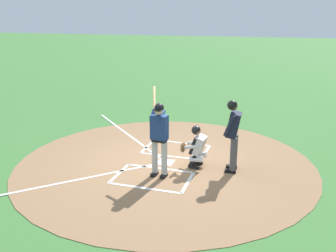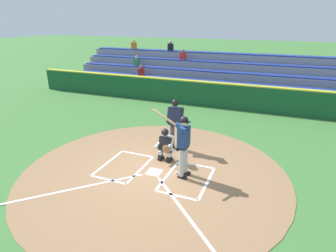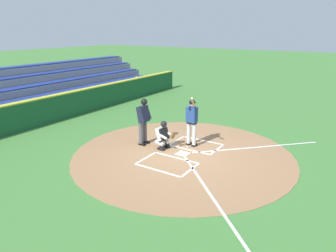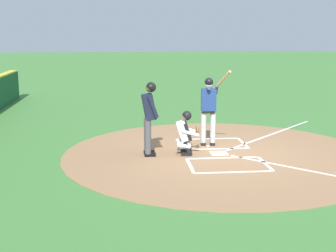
{
  "view_description": "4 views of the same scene",
  "coord_description": "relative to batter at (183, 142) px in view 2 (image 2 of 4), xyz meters",
  "views": [
    {
      "loc": [
        -8.92,
        -2.84,
        3.88
      ],
      "look_at": [
        -0.09,
        -0.1,
        1.08
      ],
      "focal_mm": 39.52,
      "sensor_mm": 36.0,
      "label": 1
    },
    {
      "loc": [
        -3.23,
        6.89,
        4.39
      ],
      "look_at": [
        0.1,
        -1.38,
        1.01
      ],
      "focal_mm": 30.44,
      "sensor_mm": 36.0,
      "label": 2
    },
    {
      "loc": [
        9.02,
        5.16,
        4.38
      ],
      "look_at": [
        -0.16,
        -0.75,
        0.91
      ],
      "focal_mm": 32.61,
      "sensor_mm": 36.0,
      "label": 3
    },
    {
      "loc": [
        11.42,
        -2.42,
        3.1
      ],
      "look_at": [
        0.43,
        -1.36,
        0.84
      ],
      "focal_mm": 49.82,
      "sensor_mm": 36.0,
      "label": 4
    }
  ],
  "objects": [
    {
      "name": "backstop_wall",
      "position": [
        0.87,
        -7.38,
        -0.45
      ],
      "size": [
        22.0,
        0.36,
        1.31
      ],
      "color": "#19512D",
      "rests_on": "ground"
    },
    {
      "name": "bleacher_stand",
      "position": [
        0.88,
        -10.64,
        -0.25
      ],
      "size": [
        20.0,
        4.25,
        3.0
      ],
      "color": "gray",
      "rests_on": "ground"
    },
    {
      "name": "batter",
      "position": [
        0.0,
        0.0,
        0.0
      ],
      "size": [
        0.99,
        0.64,
        2.13
      ],
      "color": "#BCBCBC",
      "rests_on": "ground"
    },
    {
      "name": "home_plate_and_chalk",
      "position": [
        0.87,
        1.0,
        -1.08
      ],
      "size": [
        7.93,
        4.91,
        0.01
      ],
      "color": "white",
      "rests_on": "dirt_circle"
    },
    {
      "name": "dirt_circle",
      "position": [
        0.87,
        0.12,
        -1.09
      ],
      "size": [
        8.0,
        8.0,
        0.01
      ],
      "primitive_type": "cylinder",
      "color": "#99704C",
      "rests_on": "ground"
    },
    {
      "name": "plate_umpire",
      "position": [
        0.85,
        -1.67,
        -0.02
      ],
      "size": [
        0.59,
        0.42,
        1.86
      ],
      "color": "#4C4C51",
      "rests_on": "ground"
    },
    {
      "name": "ground_plane",
      "position": [
        0.87,
        0.12,
        -1.1
      ],
      "size": [
        120.0,
        120.0,
        0.0
      ],
      "primitive_type": "plane",
      "color": "#427A38"
    },
    {
      "name": "catcher",
      "position": [
        0.84,
        -0.74,
        -0.51
      ],
      "size": [
        0.59,
        0.65,
        1.13
      ],
      "color": "black",
      "rests_on": "ground"
    },
    {
      "name": "baseball",
      "position": [
        0.21,
        -0.05,
        -1.06
      ],
      "size": [
        0.07,
        0.07,
        0.07
      ],
      "primitive_type": "sphere",
      "color": "white",
      "rests_on": "ground"
    }
  ]
}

